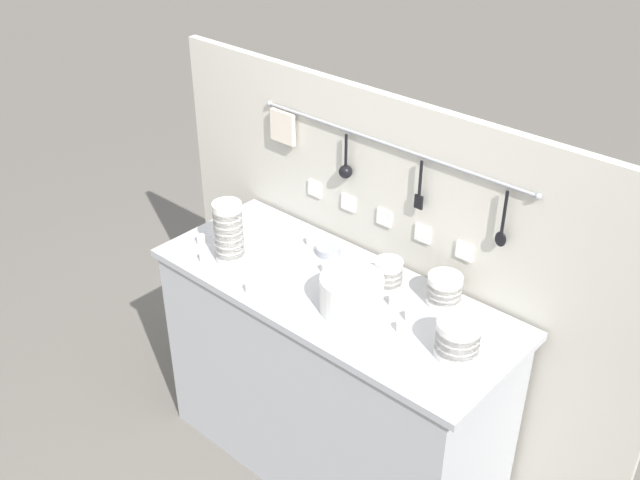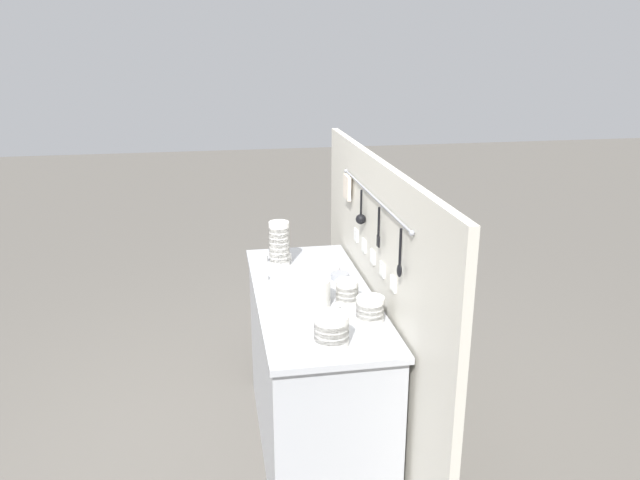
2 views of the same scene
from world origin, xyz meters
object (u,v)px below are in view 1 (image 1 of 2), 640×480
at_px(cup_edge_near, 326,268).
at_px(cup_centre, 393,300).
at_px(cup_beside_plates, 401,327).
at_px(bowl_stack_wide_centre, 229,232).
at_px(cup_back_left, 228,242).
at_px(steel_mixing_bowl, 328,250).
at_px(cup_by_caddy, 410,316).
at_px(cup_mid_row, 310,241).
at_px(bowl_stack_tall_left, 458,339).
at_px(bowl_stack_back_corner, 388,274).
at_px(plate_stack, 352,294).
at_px(cup_front_right, 250,288).
at_px(cup_front_left, 201,239).
at_px(bowl_stack_nested_right, 444,289).
at_px(cup_back_right, 204,257).

height_order(cup_edge_near, cup_centre, same).
xyz_separation_m(cup_beside_plates, cup_centre, (-0.12, 0.11, 0.00)).
xyz_separation_m(bowl_stack_wide_centre, cup_back_left, (-0.08, 0.06, -0.11)).
height_order(steel_mixing_bowl, cup_by_caddy, cup_by_caddy).
distance_m(bowl_stack_wide_centre, cup_mid_row, 0.37).
relative_size(bowl_stack_tall_left, cup_centre, 3.92).
relative_size(cup_beside_plates, cup_centre, 1.00).
distance_m(bowl_stack_tall_left, steel_mixing_bowl, 0.78).
distance_m(bowl_stack_back_corner, plate_stack, 0.20).
bearing_deg(cup_mid_row, plate_stack, -29.19).
xyz_separation_m(steel_mixing_bowl, cup_back_left, (-0.35, -0.24, 0.00)).
bearing_deg(cup_edge_near, plate_stack, -27.66).
relative_size(cup_back_left, cup_centre, 1.00).
distance_m(plate_stack, steel_mixing_bowl, 0.40).
bearing_deg(cup_centre, cup_mid_row, 168.35).
xyz_separation_m(plate_stack, cup_front_right, (-0.36, -0.18, -0.05)).
bearing_deg(cup_mid_row, bowl_stack_back_corner, -4.45).
xyz_separation_m(bowl_stack_tall_left, cup_front_left, (-1.21, -0.11, -0.05)).
bearing_deg(cup_centre, bowl_stack_wide_centre, -164.04).
relative_size(bowl_stack_nested_right, bowl_stack_tall_left, 0.86).
bearing_deg(cup_edge_near, bowl_stack_wide_centre, -151.63).
distance_m(bowl_stack_wide_centre, cup_front_left, 0.22).
height_order(plate_stack, steel_mixing_bowl, plate_stack).
bearing_deg(plate_stack, bowl_stack_nested_right, 48.75).
height_order(cup_edge_near, cup_by_caddy, same).
relative_size(cup_edge_near, cup_beside_plates, 1.00).
relative_size(steel_mixing_bowl, cup_front_left, 2.66).
bearing_deg(steel_mixing_bowl, cup_front_right, -96.27).
bearing_deg(cup_front_right, cup_edge_near, 66.54).
relative_size(bowl_stack_back_corner, steel_mixing_bowl, 1.19).
bearing_deg(cup_front_right, bowl_stack_back_corner, 44.85).
xyz_separation_m(cup_front_left, cup_front_right, (0.41, -0.11, 0.00)).
relative_size(cup_edge_near, cup_mid_row, 1.00).
bearing_deg(cup_back_left, cup_mid_row, 44.05).
bearing_deg(bowl_stack_back_corner, plate_stack, -94.32).
relative_size(bowl_stack_back_corner, cup_centre, 3.15).
height_order(cup_back_right, cup_by_caddy, same).
xyz_separation_m(bowl_stack_tall_left, cup_front_right, (-0.80, -0.22, -0.05)).
height_order(cup_mid_row, cup_beside_plates, same).
relative_size(bowl_stack_tall_left, cup_beside_plates, 3.92).
bearing_deg(cup_by_caddy, steel_mixing_bowl, 164.55).
bearing_deg(cup_mid_row, cup_front_left, -139.57).
xyz_separation_m(bowl_stack_back_corner, cup_back_right, (-0.68, -0.35, -0.04)).
bearing_deg(steel_mixing_bowl, cup_mid_row, 179.47).
xyz_separation_m(bowl_stack_back_corner, cup_mid_row, (-0.44, 0.03, -0.04)).
xyz_separation_m(bowl_stack_back_corner, cup_front_right, (-0.38, -0.38, -0.04)).
distance_m(cup_front_left, cup_centre, 0.90).
xyz_separation_m(plate_stack, cup_back_left, (-0.67, -0.01, -0.05)).
distance_m(bowl_stack_nested_right, cup_back_left, 0.95).
bearing_deg(cup_beside_plates, bowl_stack_nested_right, 86.61).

